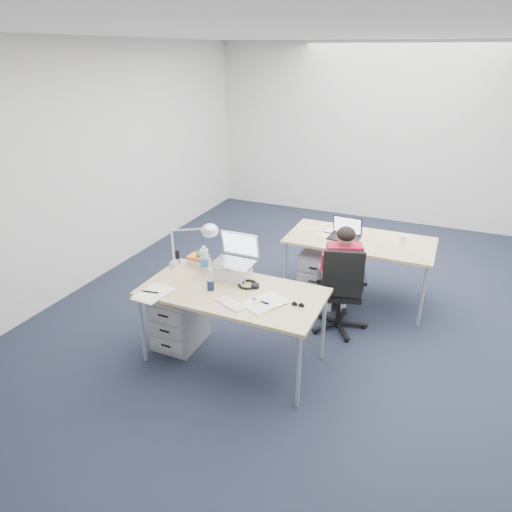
{
  "coord_description": "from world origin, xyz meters",
  "views": [
    {
      "loc": [
        0.95,
        -4.16,
        2.66
      ],
      "look_at": [
        -0.65,
        -0.51,
        0.85
      ],
      "focal_mm": 32.0,
      "sensor_mm": 36.0,
      "label": 1
    }
  ],
  "objects_px": {
    "drawer_pedestal_far": "(319,273)",
    "far_cup": "(403,239)",
    "desk_near": "(232,295)",
    "computer_mouse": "(257,302)",
    "desk_far": "(360,243)",
    "office_chair": "(339,306)",
    "bear_figurine": "(199,258)",
    "can_koozie": "(211,284)",
    "wireless_keyboard": "(231,304)",
    "seated_person": "(341,273)",
    "cordless_phone": "(178,257)",
    "desk_lamp": "(187,244)",
    "headphones": "(248,284)",
    "sunglasses": "(298,305)",
    "drawer_pedestal_near": "(180,318)",
    "water_bottle": "(204,259)",
    "dark_laptop": "(345,228)",
    "book_stack": "(198,260)",
    "silver_laptop": "(233,258)"
  },
  "relations": [
    {
      "from": "desk_far",
      "to": "seated_person",
      "type": "distance_m",
      "value": 0.6
    },
    {
      "from": "drawer_pedestal_far",
      "to": "far_cup",
      "type": "height_order",
      "value": "far_cup"
    },
    {
      "from": "headphones",
      "to": "sunglasses",
      "type": "xyz_separation_m",
      "value": [
        0.53,
        -0.16,
        -0.01
      ]
    },
    {
      "from": "bear_figurine",
      "to": "dark_laptop",
      "type": "distance_m",
      "value": 1.69
    },
    {
      "from": "silver_laptop",
      "to": "water_bottle",
      "type": "height_order",
      "value": "silver_laptop"
    },
    {
      "from": "seated_person",
      "to": "bear_figurine",
      "type": "relative_size",
      "value": 7.36
    },
    {
      "from": "desk_lamp",
      "to": "headphones",
      "type": "bearing_deg",
      "value": -11.77
    },
    {
      "from": "computer_mouse",
      "to": "desk_near",
      "type": "bearing_deg",
      "value": -177.02
    },
    {
      "from": "office_chair",
      "to": "sunglasses",
      "type": "bearing_deg",
      "value": -114.81
    },
    {
      "from": "desk_near",
      "to": "computer_mouse",
      "type": "xyz_separation_m",
      "value": [
        0.29,
        -0.11,
        0.06
      ]
    },
    {
      "from": "silver_laptop",
      "to": "cordless_phone",
      "type": "distance_m",
      "value": 0.66
    },
    {
      "from": "water_bottle",
      "to": "book_stack",
      "type": "height_order",
      "value": "water_bottle"
    },
    {
      "from": "seated_person",
      "to": "sunglasses",
      "type": "height_order",
      "value": "seated_person"
    },
    {
      "from": "drawer_pedestal_near",
      "to": "book_stack",
      "type": "bearing_deg",
      "value": 79.95
    },
    {
      "from": "desk_near",
      "to": "seated_person",
      "type": "height_order",
      "value": "seated_person"
    },
    {
      "from": "wireless_keyboard",
      "to": "water_bottle",
      "type": "relative_size",
      "value": 1.04
    },
    {
      "from": "drawer_pedestal_far",
      "to": "far_cup",
      "type": "bearing_deg",
      "value": 11.53
    },
    {
      "from": "desk_far",
      "to": "cordless_phone",
      "type": "distance_m",
      "value": 2.03
    },
    {
      "from": "drawer_pedestal_near",
      "to": "water_bottle",
      "type": "relative_size",
      "value": 2.1
    },
    {
      "from": "desk_near",
      "to": "bear_figurine",
      "type": "distance_m",
      "value": 0.64
    },
    {
      "from": "drawer_pedestal_far",
      "to": "bear_figurine",
      "type": "xyz_separation_m",
      "value": [
        -0.89,
        -1.2,
        0.53
      ]
    },
    {
      "from": "silver_laptop",
      "to": "book_stack",
      "type": "relative_size",
      "value": 1.98
    },
    {
      "from": "sunglasses",
      "to": "drawer_pedestal_near",
      "type": "bearing_deg",
      "value": 174.8
    },
    {
      "from": "can_koozie",
      "to": "desk_far",
      "type": "bearing_deg",
      "value": 60.41
    },
    {
      "from": "desk_near",
      "to": "desk_lamp",
      "type": "distance_m",
      "value": 0.68
    },
    {
      "from": "seated_person",
      "to": "desk_far",
      "type": "bearing_deg",
      "value": 62.14
    },
    {
      "from": "water_bottle",
      "to": "far_cup",
      "type": "relative_size",
      "value": 2.97
    },
    {
      "from": "drawer_pedestal_far",
      "to": "desk_lamp",
      "type": "bearing_deg",
      "value": -125.0
    },
    {
      "from": "office_chair",
      "to": "computer_mouse",
      "type": "xyz_separation_m",
      "value": [
        -0.47,
        -1.01,
        0.48
      ]
    },
    {
      "from": "drawer_pedestal_far",
      "to": "office_chair",
      "type": "bearing_deg",
      "value": -58.05
    },
    {
      "from": "headphones",
      "to": "sunglasses",
      "type": "bearing_deg",
      "value": -10.47
    },
    {
      "from": "desk_far",
      "to": "sunglasses",
      "type": "bearing_deg",
      "value": -95.67
    },
    {
      "from": "water_bottle",
      "to": "drawer_pedestal_near",
      "type": "bearing_deg",
      "value": -134.27
    },
    {
      "from": "bear_figurine",
      "to": "book_stack",
      "type": "bearing_deg",
      "value": 153.0
    },
    {
      "from": "drawer_pedestal_near",
      "to": "cordless_phone",
      "type": "height_order",
      "value": "cordless_phone"
    },
    {
      "from": "desk_far",
      "to": "can_koozie",
      "type": "bearing_deg",
      "value": -119.59
    },
    {
      "from": "headphones",
      "to": "computer_mouse",
      "type": "bearing_deg",
      "value": -44.67
    },
    {
      "from": "desk_far",
      "to": "far_cup",
      "type": "bearing_deg",
      "value": 10.29
    },
    {
      "from": "can_koozie",
      "to": "desk_near",
      "type": "bearing_deg",
      "value": 17.15
    },
    {
      "from": "drawer_pedestal_near",
      "to": "silver_laptop",
      "type": "xyz_separation_m",
      "value": [
        0.5,
        0.19,
        0.65
      ]
    },
    {
      "from": "wireless_keyboard",
      "to": "dark_laptop",
      "type": "xyz_separation_m",
      "value": [
        0.51,
        1.8,
        0.11
      ]
    },
    {
      "from": "computer_mouse",
      "to": "desk_lamp",
      "type": "relative_size",
      "value": 0.16
    },
    {
      "from": "office_chair",
      "to": "wireless_keyboard",
      "type": "height_order",
      "value": "office_chair"
    },
    {
      "from": "office_chair",
      "to": "drawer_pedestal_near",
      "type": "distance_m",
      "value": 1.61
    },
    {
      "from": "drawer_pedestal_far",
      "to": "computer_mouse",
      "type": "distance_m",
      "value": 1.72
    },
    {
      "from": "dark_laptop",
      "to": "desk_lamp",
      "type": "bearing_deg",
      "value": -127.15
    },
    {
      "from": "can_koozie",
      "to": "office_chair",
      "type": "bearing_deg",
      "value": 45.53
    },
    {
      "from": "drawer_pedestal_near",
      "to": "desk_lamp",
      "type": "height_order",
      "value": "desk_lamp"
    },
    {
      "from": "seated_person",
      "to": "wireless_keyboard",
      "type": "xyz_separation_m",
      "value": [
        -0.62,
        -1.27,
        0.18
      ]
    },
    {
      "from": "office_chair",
      "to": "cordless_phone",
      "type": "height_order",
      "value": "office_chair"
    }
  ]
}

